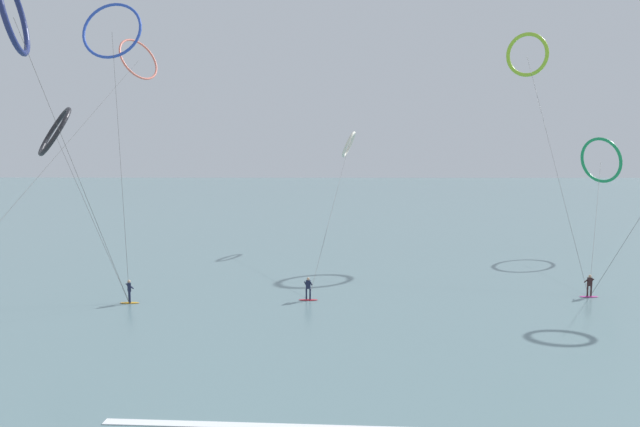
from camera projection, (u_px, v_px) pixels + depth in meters
name	position (u px, v px, depth m)	size (l,w,h in m)	color
sea_water	(325.00, 203.00, 119.98)	(400.00, 200.00, 0.08)	slate
surfer_amber	(129.00, 293.00, 42.98)	(1.40, 0.71, 1.70)	orange
surfer_magenta	(589.00, 287.00, 44.74)	(1.40, 0.60, 1.70)	#CC288E
surfer_crimson	(308.00, 290.00, 43.82)	(1.40, 0.62, 1.70)	red
kite_ivory	(349.00, 145.00, 69.02)	(4.98, 28.42, 13.09)	silver
kite_cobalt	(112.00, 31.00, 51.25)	(7.01, 11.89, 23.66)	#2647B7
kite_navy	(13.00, 14.00, 38.10)	(7.05, 5.63, 22.27)	navy
kite_lime	(527.00, 55.00, 65.67)	(4.55, 25.31, 23.67)	#8CC62D
kite_charcoal	(55.00, 132.00, 48.08)	(10.04, 9.01, 14.51)	black
kite_coral	(138.00, 60.00, 68.78)	(4.74, 47.93, 23.66)	#EA7260
kite_emerald	(601.00, 160.00, 63.77)	(11.39, 22.79, 12.30)	#199351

